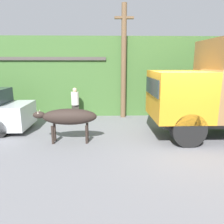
% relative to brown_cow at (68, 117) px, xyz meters
% --- Properties ---
extents(ground_plane, '(60.00, 60.00, 0.00)m').
position_rel_brown_cow_xyz_m(ground_plane, '(3.76, -0.33, -0.90)').
color(ground_plane, slate).
extents(hillside_embankment, '(32.00, 5.78, 3.99)m').
position_rel_brown_cow_xyz_m(hillside_embankment, '(3.76, 6.70, 1.09)').
color(hillside_embankment, '#426B33').
rests_on(hillside_embankment, ground_plane).
extents(building_backdrop, '(5.84, 2.70, 2.99)m').
position_rel_brown_cow_xyz_m(building_backdrop, '(-1.61, 5.07, 0.61)').
color(building_backdrop, '#8CC69E').
rests_on(building_backdrop, ground_plane).
extents(brown_cow, '(2.18, 0.56, 1.20)m').
position_rel_brown_cow_xyz_m(brown_cow, '(0.00, 0.00, 0.00)').
color(brown_cow, '#2D231E').
rests_on(brown_cow, ground_plane).
extents(pedestrian_on_hill, '(0.46, 0.46, 1.55)m').
position_rel_brown_cow_xyz_m(pedestrian_on_hill, '(-0.20, 3.20, -0.07)').
color(pedestrian_on_hill, '#38332D').
rests_on(pedestrian_on_hill, ground_plane).
extents(utility_pole, '(0.90, 0.25, 5.41)m').
position_rel_brown_cow_xyz_m(utility_pole, '(2.17, 3.54, 1.90)').
color(utility_pole, brown).
rests_on(utility_pole, ground_plane).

